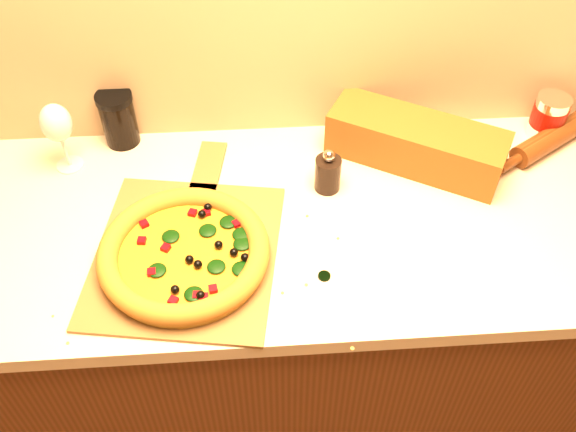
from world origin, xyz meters
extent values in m
cube|color=#4E2910|center=(0.00, 1.43, 0.43)|extent=(2.80, 0.65, 0.86)
cube|color=beige|center=(0.00, 1.43, 0.88)|extent=(2.84, 0.68, 0.04)
cube|color=brown|center=(-0.29, 1.33, 0.90)|extent=(0.46, 0.50, 0.01)
cube|color=brown|center=(-0.25, 1.61, 0.90)|extent=(0.09, 0.18, 0.01)
cylinder|color=#B3822C|center=(-0.29, 1.31, 0.92)|extent=(0.35, 0.35, 0.02)
cylinder|color=gold|center=(-0.29, 1.31, 0.93)|extent=(0.29, 0.29, 0.01)
torus|color=#945A1B|center=(-0.29, 1.31, 0.94)|extent=(0.37, 0.37, 0.05)
ellipsoid|color=black|center=(-0.24, 1.34, 0.94)|extent=(0.04, 0.04, 0.01)
sphere|color=black|center=(-0.34, 1.29, 0.94)|extent=(0.02, 0.02, 0.02)
cube|color=maroon|center=(-0.27, 1.25, 0.94)|extent=(0.02, 0.02, 0.01)
cylinder|color=black|center=(0.00, 1.25, 0.90)|extent=(0.03, 0.03, 0.01)
cylinder|color=black|center=(0.04, 1.52, 0.94)|extent=(0.06, 0.06, 0.09)
sphere|color=silver|center=(0.04, 1.52, 1.00)|extent=(0.03, 0.03, 0.03)
cylinder|color=#51280D|center=(0.64, 1.64, 0.93)|extent=(0.28, 0.20, 0.06)
cylinder|color=#51280D|center=(0.49, 1.54, 0.93)|extent=(0.07, 0.06, 0.02)
cylinder|color=silver|center=(0.63, 1.67, 0.96)|extent=(0.09, 0.09, 0.12)
cylinder|color=#7C0B04|center=(0.63, 1.67, 0.97)|extent=(0.09, 0.09, 0.06)
cube|color=brown|center=(0.26, 1.60, 0.96)|extent=(0.44, 0.33, 0.12)
cylinder|color=silver|center=(-0.60, 1.64, 0.90)|extent=(0.07, 0.07, 0.00)
cylinder|color=silver|center=(-0.60, 1.64, 0.95)|extent=(0.01, 0.01, 0.08)
ellipsoid|color=silver|center=(-0.60, 1.64, 1.04)|extent=(0.08, 0.08, 0.10)
cylinder|color=black|center=(-0.47, 1.73, 0.97)|extent=(0.09, 0.09, 0.13)
cylinder|color=black|center=(-0.47, 1.73, 1.04)|extent=(0.09, 0.09, 0.02)
camera|label=1|loc=(-0.13, 0.42, 2.00)|focal=40.00mm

